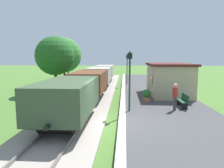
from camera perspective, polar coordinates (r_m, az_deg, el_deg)
ground_plane at (r=10.77m, az=0.60°, el=-11.85°), size 160.00×160.00×0.00m
platform_slab at (r=11.06m, az=17.73°, el=-11.02°), size 6.00×60.00×0.25m
platform_edge_stripe at (r=10.68m, az=2.79°, el=-10.59°), size 0.36×60.00×0.01m
track_ballast at (r=11.13m, az=-12.07°, el=-11.06°), size 3.80×60.00×0.12m
rail_near at (r=10.92m, az=-8.39°, el=-10.61°), size 0.07×60.00×0.14m
rail_far at (r=11.30m, az=-15.67°, el=-10.20°), size 0.07×60.00×0.14m
freight_train at (r=20.49m, az=-4.71°, el=1.32°), size 2.50×26.00×2.12m
station_hut at (r=18.95m, az=15.31°, el=1.37°), size 3.50×5.80×2.78m
bench_near_hut at (r=14.49m, az=19.08°, el=-4.29°), size 0.42×1.50×0.91m
person_waiting at (r=13.39m, az=17.01°, el=-3.12°), size 0.39×0.45×1.71m
potted_planter at (r=15.68m, az=9.53°, el=-3.11°), size 0.64×0.64×0.92m
lamp_post_near at (r=12.53m, az=4.91°, el=3.93°), size 0.28×0.28×3.70m
lamp_post_far at (r=25.23m, az=4.19°, el=5.66°), size 0.28×0.28×3.70m
tree_trackside_far at (r=21.10m, az=-15.48°, el=7.49°), size 3.80×3.80×5.60m
tree_field_left at (r=29.41m, az=-13.15°, el=7.76°), size 4.79×4.79×6.24m
tree_field_distant at (r=36.01m, az=-12.16°, el=7.27°), size 2.92×2.92×5.07m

